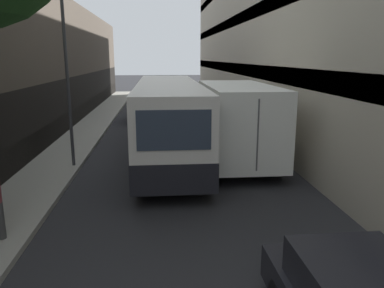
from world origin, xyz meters
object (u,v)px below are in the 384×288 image
object	(u,v)px
box_truck	(234,119)
street_lamp	(64,28)
panel_van	(144,105)
bus	(168,118)

from	to	relation	value
box_truck	street_lamp	distance (m)	7.40
panel_van	street_lamp	size ratio (longest dim) A/B	0.56
box_truck	street_lamp	size ratio (longest dim) A/B	1.14
box_truck	panel_van	size ratio (longest dim) A/B	2.05
bus	street_lamp	world-z (taller)	street_lamp
bus	panel_van	bearing A→B (deg)	98.28
street_lamp	panel_van	bearing A→B (deg)	78.56
panel_van	street_lamp	bearing A→B (deg)	-101.44
box_truck	panel_van	xyz separation A→B (m)	(-4.14, 10.13, -0.66)
bus	panel_van	distance (m)	9.91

